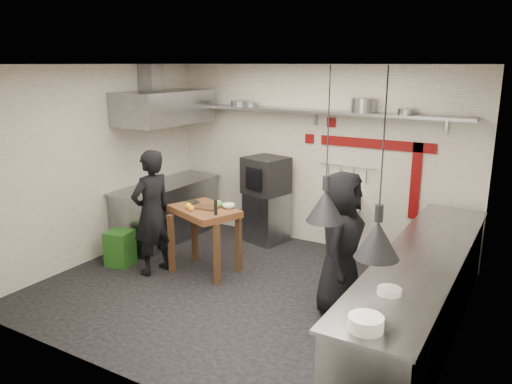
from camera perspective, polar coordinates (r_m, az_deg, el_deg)
The scene contains 47 objects.
floor at distance 6.48m, azimuth -1.29°, elevation -11.22°, with size 5.00×5.00×0.00m, color black.
ceiling at distance 5.84m, azimuth -1.45°, elevation 14.39°, with size 5.00×5.00×0.00m, color beige.
wall_back at distance 7.83m, azimuth 6.81°, elevation 4.02°, with size 5.00×0.04×2.80m, color silver.
wall_front at distance 4.44m, azimuth -15.90°, elevation -4.63°, with size 5.00×0.04×2.80m, color silver.
wall_left at distance 7.60m, azimuth -17.60°, elevation 3.12°, with size 0.04×4.20×2.80m, color silver.
wall_right at distance 5.18m, azimuth 22.84°, elevation -2.48°, with size 0.04×4.20×2.80m, color silver.
red_band_horiz at distance 7.44m, azimuth 13.54°, elevation 5.35°, with size 1.70×0.02×0.14m, color #690A0B.
red_band_vert at distance 7.38m, azimuth 17.76°, elevation 1.18°, with size 0.14×0.02×1.10m, color #690A0B.
red_tile_a at distance 7.63m, azimuth 8.60°, elevation 7.86°, with size 0.14×0.02×0.14m, color #690A0B.
red_tile_b at distance 7.80m, azimuth 6.14°, elevation 6.09°, with size 0.14×0.02×0.14m, color #690A0B.
back_shelf at distance 7.57m, azimuth 6.41°, elevation 9.17°, with size 4.60×0.34×0.04m, color slate.
shelf_bracket_left at distance 8.65m, azimuth -4.87°, elevation 9.21°, with size 0.04×0.06×0.24m, color slate.
shelf_bracket_mid at distance 7.71m, azimuth 6.86°, elevation 8.51°, with size 0.04×0.06×0.24m, color slate.
shelf_bracket_right at distance 7.16m, azimuth 20.99°, elevation 7.21°, with size 0.04×0.06×0.24m, color slate.
pan_far_left at distance 8.17m, azimuth -1.94°, elevation 10.10°, with size 0.26×0.26×0.09m, color slate.
pan_mid_left at distance 8.06m, azimuth -0.63°, elevation 9.98°, with size 0.23×0.23×0.07m, color slate.
stock_pot at distance 7.27m, azimuth 12.15°, elevation 9.68°, with size 0.34×0.34×0.20m, color slate.
pan_right at distance 7.10m, azimuth 16.88°, elevation 8.79°, with size 0.24×0.24×0.08m, color slate.
oven_stand at distance 8.06m, azimuth 1.18°, elevation -2.91°, with size 0.59×0.53×0.80m, color slate.
combi_oven at distance 7.90m, azimuth 1.14°, elevation 1.91°, with size 0.61×0.57×0.58m, color black.
oven_door at distance 7.70m, azimuth -0.08°, elevation 1.60°, with size 0.46×0.03×0.46m, color #690A0B.
oven_glass at distance 7.65m, azimuth -0.30°, elevation 1.49°, with size 0.33×0.01×0.34m, color black.
hand_sink at distance 7.60m, azimuth 9.91°, elevation -1.21°, with size 0.46×0.34×0.22m, color white.
sink_tap at distance 7.56m, azimuth 9.97°, elevation 0.10°, with size 0.03×0.03×0.14m, color slate.
sink_drain at distance 7.70m, azimuth 9.66°, elevation -4.44°, with size 0.06×0.06×0.66m, color slate.
utensil_rail at distance 7.61m, azimuth 10.46°, elevation 2.95°, with size 0.02×0.02×0.90m, color slate.
counter_right at distance 5.57m, azimuth 18.24°, elevation -11.39°, with size 0.70×3.80×0.90m, color slate.
counter_right_top at distance 5.38m, azimuth 18.63°, elevation -6.92°, with size 0.76×3.90×0.03m, color slate.
plate_stack at distance 3.82m, azimuth 12.43°, elevation -14.45°, with size 0.26×0.26×0.11m, color white.
small_bowl_right at distance 4.42m, azimuth 14.99°, elevation -10.88°, with size 0.21×0.21×0.05m, color white.
counter_left at distance 8.31m, azimuth -10.12°, elevation -2.23°, with size 0.70×1.90×0.90m, color slate.
counter_left_top at distance 8.19m, azimuth -10.26°, elevation 0.88°, with size 0.76×2.00×0.03m, color slate.
extractor_hood at distance 7.96m, azimuth -10.39°, elevation 9.51°, with size 0.78×1.60×0.50m, color slate.
hood_duct at distance 8.10m, azimuth -11.89°, elevation 12.36°, with size 0.28×0.28×0.50m, color slate.
green_bin at distance 7.43m, azimuth -15.28°, elevation -6.20°, with size 0.34×0.34×0.50m, color #21591B.
prep_table at distance 6.90m, azimuth -5.85°, elevation -5.49°, with size 0.92×0.64×0.92m, color brown, non-canonical shape.
cutting_board at distance 6.74m, azimuth -5.71°, elevation -1.75°, with size 0.32×0.22×0.03m, color #4C301C.
pepper_mill at distance 6.41m, azimuth -4.63°, elevation -1.77°, with size 0.04×0.04×0.20m, color black.
lemon_a at distance 6.74m, azimuth -7.75°, elevation -1.58°, with size 0.09×0.09×0.09m, color yellow.
lemon_b at distance 6.63m, azimuth -7.40°, elevation -1.86°, with size 0.07×0.07×0.07m, color yellow.
veg_ball at distance 6.76m, azimuth -4.30°, elevation -1.33°, with size 0.10×0.10×0.10m, color #519A40.
steel_tray at distance 7.01m, azimuth -7.15°, elevation -1.14°, with size 0.18×0.12×0.03m, color slate.
bowl at distance 6.72m, azimuth -3.16°, elevation -1.62°, with size 0.18×0.18×0.06m, color white.
heat_lamp_near at distance 4.70m, azimuth 8.18°, elevation 5.23°, with size 0.37×0.37×1.47m, color black, non-canonical shape.
heat_lamp_far at distance 4.01m, azimuth 14.21°, elevation 2.89°, with size 0.37×0.37×1.53m, color black, non-canonical shape.
chef_left at distance 6.87m, azimuth -11.82°, elevation -2.32°, with size 0.63×0.41×1.72m, color black.
chef_right at distance 5.76m, azimuth 9.69°, elevation -5.79°, with size 0.82×0.53×1.67m, color black.
Camera 1 is at (3.09, -4.95, 2.81)m, focal length 35.00 mm.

